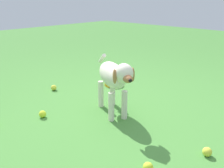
% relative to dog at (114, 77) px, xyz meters
% --- Properties ---
extents(ground, '(14.00, 14.00, 0.00)m').
position_rel_dog_xyz_m(ground, '(0.08, 0.02, -0.37)').
color(ground, '#478438').
extents(dog, '(0.44, 0.75, 0.56)m').
position_rel_dog_xyz_m(dog, '(0.00, 0.00, 0.00)').
color(dog, silver).
rests_on(dog, ground).
extents(tennis_ball_0, '(0.07, 0.07, 0.07)m').
position_rel_dog_xyz_m(tennis_ball_0, '(0.45, 0.72, -0.34)').
color(tennis_ball_0, '#C9D931').
rests_on(tennis_ball_0, ground).
extents(tennis_ball_1, '(0.07, 0.07, 0.07)m').
position_rel_dog_xyz_m(tennis_ball_1, '(0.50, -0.43, -0.34)').
color(tennis_ball_1, '#D1E42F').
rests_on(tennis_ball_1, ground).
extents(tennis_ball_2, '(0.07, 0.07, 0.07)m').
position_rel_dog_xyz_m(tennis_ball_2, '(0.03, -0.95, -0.34)').
color(tennis_ball_2, yellow).
rests_on(tennis_ball_2, ground).
extents(tennis_ball_3, '(0.07, 0.07, 0.07)m').
position_rel_dog_xyz_m(tennis_ball_3, '(0.03, 0.92, -0.34)').
color(tennis_ball_3, '#D1D33D').
rests_on(tennis_ball_3, ground).
extents(water_bowl, '(0.22, 0.22, 0.06)m').
position_rel_dog_xyz_m(water_bowl, '(-0.59, -0.56, -0.34)').
color(water_bowl, orange).
rests_on(water_bowl, ground).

